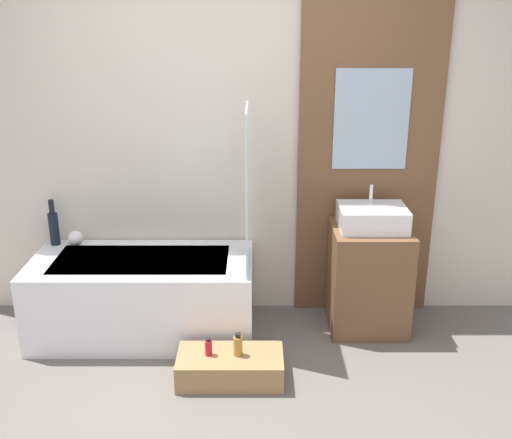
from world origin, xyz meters
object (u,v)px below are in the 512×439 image
bathtub (143,296)px  wooden_step_bench (230,367)px  bottle_soap_primary (208,347)px  vase_tall_dark (53,226)px  bottle_soap_secondary (237,345)px  sink (371,218)px  vase_round_light (75,238)px

bathtub → wooden_step_bench: (0.62, -0.58, -0.19)m
bottle_soap_primary → wooden_step_bench: bearing=0.0°
wooden_step_bench → vase_tall_dark: size_ratio=1.92×
wooden_step_bench → bottle_soap_secondary: size_ratio=4.35×
vase_tall_dark → wooden_step_bench: bearing=-33.7°
bathtub → vase_tall_dark: (-0.66, 0.27, 0.41)m
bottle_soap_primary → bottle_soap_secondary: 0.18m
bottle_soap_secondary → sink: bearing=36.8°
sink → bottle_soap_primary: bearing=-148.0°
bottle_soap_secondary → vase_round_light: bearing=144.6°
wooden_step_bench → vase_tall_dark: (-1.28, 0.85, 0.60)m
sink → bottle_soap_secondary: (-0.89, -0.67, -0.58)m
wooden_step_bench → bottle_soap_secondary: (0.05, 0.00, 0.15)m
sink → bottle_soap_primary: (-1.07, -0.67, -0.59)m
bathtub → bottle_soap_secondary: bathtub is taller
wooden_step_bench → vase_tall_dark: bearing=146.3°
bathtub → bottle_soap_secondary: (0.66, -0.58, -0.04)m
vase_tall_dark → vase_round_light: bearing=-7.4°
vase_tall_dark → vase_round_light: (0.15, -0.02, -0.08)m
bathtub → bottle_soap_primary: (0.49, -0.58, -0.05)m
sink → vase_tall_dark: sink is taller
vase_round_light → bottle_soap_primary: 1.36m
wooden_step_bench → sink: sink is taller
wooden_step_bench → vase_round_light: (-1.13, 0.83, 0.52)m
vase_round_light → bottle_soap_primary: size_ratio=0.95×
vase_round_light → bottle_soap_secondary: bearing=-35.4°
bathtub → vase_tall_dark: bearing=157.5°
wooden_step_bench → bottle_soap_primary: bearing=180.0°
bathtub → vase_round_light: (-0.51, 0.25, 0.33)m
bathtub → sink: 1.65m
vase_tall_dark → bottle_soap_primary: vase_tall_dark is taller
bottle_soap_primary → vase_round_light: bearing=140.1°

